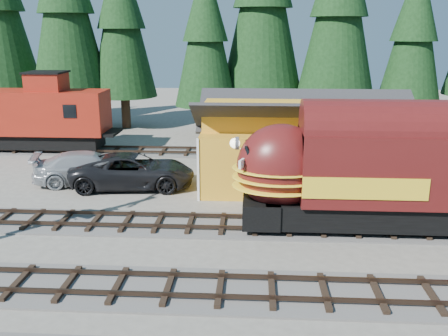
# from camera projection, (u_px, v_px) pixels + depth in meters

# --- Properties ---
(ground) EXTENTS (120.00, 120.00, 0.00)m
(ground) POSITION_uv_depth(u_px,v_px,m) (333.00, 269.00, 19.01)
(ground) COLOR #6B665B
(ground) RESTS_ON ground
(track_spur) EXTENTS (32.00, 3.20, 0.33)m
(track_spur) POSITION_uv_depth(u_px,v_px,m) (161.00, 152.00, 36.89)
(track_spur) COLOR #4C4947
(track_spur) RESTS_ON ground
(depot) EXTENTS (12.80, 7.00, 5.30)m
(depot) POSITION_uv_depth(u_px,v_px,m) (309.00, 136.00, 28.31)
(depot) COLOR orange
(depot) RESTS_ON ground
(conifer_backdrop) EXTENTS (79.79, 22.57, 17.05)m
(conifer_backdrop) POSITION_uv_depth(u_px,v_px,m) (362.00, 9.00, 40.04)
(conifer_backdrop) COLOR black
(conifer_backdrop) RESTS_ON ground
(locomotive) EXTENTS (16.58, 3.30, 4.51)m
(locomotive) POSITION_uv_depth(u_px,v_px,m) (414.00, 175.00, 21.92)
(locomotive) COLOR black
(locomotive) RESTS_ON ground
(caboose) EXTENTS (10.49, 3.04, 5.46)m
(caboose) POSITION_uv_depth(u_px,v_px,m) (37.00, 115.00, 36.73)
(caboose) COLOR black
(caboose) RESTS_ON ground
(pickup_truck_a) EXTENTS (7.31, 3.91, 1.95)m
(pickup_truck_a) POSITION_uv_depth(u_px,v_px,m) (133.00, 171.00, 28.61)
(pickup_truck_a) COLOR black
(pickup_truck_a) RESTS_ON ground
(pickup_truck_b) EXTENTS (6.87, 4.07, 1.87)m
(pickup_truck_b) POSITION_uv_depth(u_px,v_px,m) (90.00, 168.00, 29.40)
(pickup_truck_b) COLOR #A9ADB1
(pickup_truck_b) RESTS_ON ground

